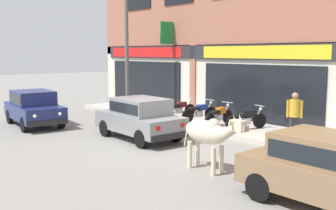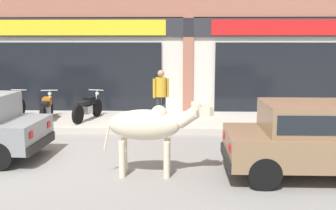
# 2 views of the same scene
# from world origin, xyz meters

# --- Properties ---
(ground_plane) EXTENTS (90.00, 90.00, 0.00)m
(ground_plane) POSITION_xyz_m (0.00, 0.00, 0.00)
(ground_plane) COLOR gray
(sidewalk) EXTENTS (19.00, 2.82, 0.18)m
(sidewalk) POSITION_xyz_m (0.00, 3.61, 0.09)
(sidewalk) COLOR #B7AFA3
(sidewalk) RESTS_ON ground
(cow) EXTENTS (2.15, 0.56, 1.61)m
(cow) POSITION_xyz_m (2.99, -1.13, 1.01)
(cow) COLOR beige
(cow) RESTS_ON ground
(car_2) EXTENTS (3.62, 1.63, 1.46)m
(car_2) POSITION_xyz_m (6.21, -1.10, 0.81)
(car_2) COLOR black
(car_2) RESTS_ON ground
(motorcycle_1) EXTENTS (0.52, 1.81, 0.88)m
(motorcycle_1) POSITION_xyz_m (-1.71, 3.30, 0.56)
(motorcycle_1) COLOR black
(motorcycle_1) RESTS_ON sidewalk
(motorcycle_2) EXTENTS (0.54, 1.80, 0.88)m
(motorcycle_2) POSITION_xyz_m (-0.55, 3.23, 0.56)
(motorcycle_2) COLOR black
(motorcycle_2) RESTS_ON sidewalk
(motorcycle_3) EXTENTS (0.69, 1.78, 0.88)m
(motorcycle_3) POSITION_xyz_m (0.70, 3.37, 0.56)
(motorcycle_3) COLOR black
(motorcycle_3) RESTS_ON sidewalk
(pedestrian) EXTENTS (0.46, 0.32, 1.60)m
(pedestrian) POSITION_xyz_m (3.01, 2.83, 1.16)
(pedestrian) COLOR #2D2D33
(pedestrian) RESTS_ON sidewalk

